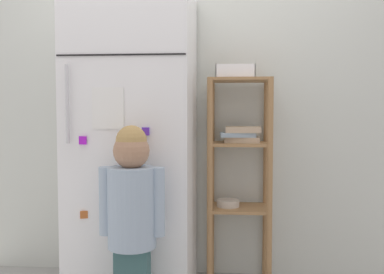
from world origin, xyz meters
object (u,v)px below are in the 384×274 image
child_standing (132,207)px  pantry_shelf_unit (239,160)px  fruit_bin (235,72)px  refrigerator (135,143)px

child_standing → pantry_shelf_unit: pantry_shelf_unit is taller
child_standing → fruit_bin: (0.52, 0.64, 0.72)m
pantry_shelf_unit → fruit_bin: bearing=165.0°
fruit_bin → refrigerator: bearing=-163.2°
refrigerator → child_standing: bearing=-79.6°
pantry_shelf_unit → fruit_bin: (-0.03, 0.01, 0.55)m
refrigerator → child_standing: 0.55m
pantry_shelf_unit → fruit_bin: fruit_bin is taller
pantry_shelf_unit → fruit_bin: size_ratio=5.40×
child_standing → fruit_bin: 1.10m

